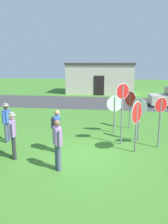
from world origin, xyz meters
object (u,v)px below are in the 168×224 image
Objects in this scene: person_on_left at (58,142)px; person_near_signs at (7,120)px; stop_sign_leaning_right at (160,114)px; person_in_blue at (57,128)px; stop_sign_center_cluster at (137,118)px; stop_sign_rear_left at (122,104)px; stop_sign_low_front at (130,103)px; stop_sign_nearest at (115,108)px; person_in_dark_shirt at (13,133)px; stop_sign_tallest at (139,112)px.

person_near_signs is at bearing 141.70° from person_on_left.
stop_sign_leaning_right reaches higher than person_in_blue.
person_on_left is at bearing -144.82° from stop_sign_center_cluster.
stop_sign_rear_left is 1.58m from stop_sign_leaning_right.
person_on_left is 0.97× the size of person_near_signs.
stop_sign_low_front reaches higher than person_on_left.
stop_sign_nearest reaches higher than person_in_blue.
stop_sign_rear_left reaches higher than stop_sign_leaning_right.
stop_sign_low_front is at bearing 51.05° from person_in_blue.
person_in_dark_shirt is at bearing 160.66° from person_on_left.
person_near_signs is at bearing -175.00° from stop_sign_rear_left.
person_near_signs is (-5.49, -2.90, -0.39)m from stop_sign_low_front.
stop_sign_center_cluster is 1.19m from stop_sign_leaning_right.
stop_sign_rear_left reaches higher than stop_sign_center_cluster.
stop_sign_center_cluster is 1.08m from stop_sign_rear_left.
stop_sign_tallest is (0.78, 0.56, -0.44)m from stop_sign_rear_left.
stop_sign_low_front is 1.16× the size of person_near_signs.
stop_sign_center_cluster is at bearing 15.28° from person_in_dark_shirt.
stop_sign_nearest is at bearing 45.27° from person_in_dark_shirt.
stop_sign_leaning_right is (0.99, 0.66, 0.02)m from stop_sign_center_cluster.
stop_sign_center_cluster is 5.57m from person_near_signs.
stop_sign_tallest is 1.16× the size of person_in_blue.
person_near_signs reaches higher than person_on_left.
stop_sign_center_cluster is 0.96× the size of stop_sign_leaning_right.
stop_sign_center_cluster reaches higher than person_on_left.
stop_sign_center_cluster is 1.21× the size of person_on_left.
stop_sign_tallest is 1.16× the size of person_on_left.
stop_sign_rear_left is at bearing 26.41° from person_in_blue.
stop_sign_center_cluster is 1.05× the size of stop_sign_tallest.
stop_sign_center_cluster is at bearing 7.30° from person_in_blue.
stop_sign_low_front reaches higher than person_in_blue.
person_in_dark_shirt is at bearing -160.99° from stop_sign_leaning_right.
stop_sign_leaning_right reaches higher than stop_sign_nearest.
stop_sign_low_front is 1.19× the size of person_on_left.
stop_sign_nearest is 1.12× the size of person_on_left.
person_in_dark_shirt is (-4.71, -2.64, -0.35)m from stop_sign_tallest.
stop_sign_low_front is at bearing 27.88° from person_near_signs.
person_near_signs is at bearing 161.89° from person_in_blue.
stop_sign_nearest is 4.66m from person_on_left.
stop_sign_center_cluster reaches higher than person_in_blue.
person_on_left is (-2.64, -1.86, -0.45)m from stop_sign_center_cluster.
person_near_signs is (-1.06, 1.64, 0.00)m from person_in_dark_shirt.
stop_sign_nearest is 3.58m from person_in_blue.
stop_sign_tallest reaches higher than person_near_signs.
person_on_left is (1.83, -0.64, -0.03)m from person_in_dark_shirt.
stop_sign_leaning_right is at bearing 19.01° from person_in_dark_shirt.
stop_sign_nearest is at bearing 67.40° from person_on_left.
stop_sign_rear_left is 3.54m from person_on_left.
stop_sign_low_front is at bearing 90.82° from stop_sign_center_cluster.
stop_sign_center_cluster reaches higher than person_in_dark_shirt.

